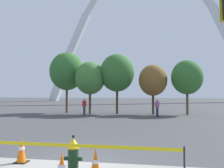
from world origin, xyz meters
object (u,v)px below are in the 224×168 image
at_px(traffic_cone_curb_edge, 95,164).
at_px(monument_arch, 147,33).
at_px(traffic_cone_by_hydrant, 22,150).
at_px(pedestrian_standing_center, 84,107).
at_px(fire_hydrant, 73,157).
at_px(pedestrian_walking_left, 157,108).

height_order(traffic_cone_curb_edge, monument_arch, monument_arch).
xyz_separation_m(traffic_cone_by_hydrant, pedestrian_standing_center, (-2.69, 15.41, 0.46)).
relative_size(fire_hydrant, traffic_cone_curb_edge, 1.36).
xyz_separation_m(traffic_cone_by_hydrant, pedestrian_walking_left, (3.98, 15.19, 0.46)).
height_order(pedestrian_walking_left, pedestrian_standing_center, same).
relative_size(traffic_cone_curb_edge, monument_arch, 0.01).
bearing_deg(monument_arch, pedestrian_walking_left, -87.09).
bearing_deg(pedestrian_standing_center, monument_arch, 84.55).
xyz_separation_m(monument_arch, pedestrian_walking_left, (2.33, -45.84, -18.09)).
bearing_deg(fire_hydrant, traffic_cone_by_hydrant, 155.84).
height_order(monument_arch, pedestrian_standing_center, monument_arch).
bearing_deg(pedestrian_walking_left, traffic_cone_curb_edge, -95.39).
distance_m(fire_hydrant, monument_arch, 64.55).
distance_m(traffic_cone_curb_edge, pedestrian_standing_center, 17.18).
distance_m(monument_arch, pedestrian_walking_left, 49.33).
xyz_separation_m(monument_arch, pedestrian_standing_center, (-4.35, -45.61, -18.09)).
bearing_deg(traffic_cone_by_hydrant, fire_hydrant, -24.16).
distance_m(fire_hydrant, pedestrian_standing_center, 16.88).
height_order(traffic_cone_by_hydrant, monument_arch, monument_arch).
distance_m(traffic_cone_curb_edge, pedestrian_walking_left, 16.23).
xyz_separation_m(fire_hydrant, pedestrian_walking_left, (2.11, 16.02, 0.35)).
bearing_deg(traffic_cone_curb_edge, pedestrian_standing_center, 107.46).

